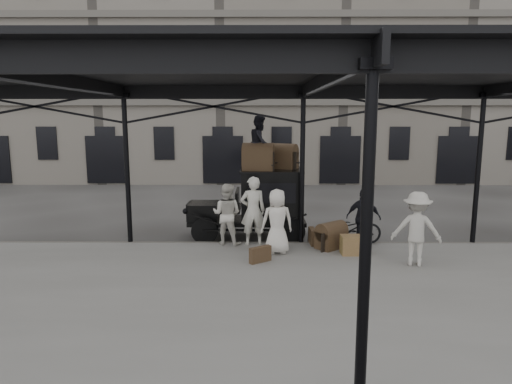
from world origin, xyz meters
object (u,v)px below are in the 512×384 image
Objects in this scene: taxi at (261,200)px; bicycle at (351,228)px; porter_left at (253,211)px; porter_official at (363,218)px; steamer_trunk_platform at (331,237)px; steamer_trunk_roof_near at (258,159)px.

taxi is 2.08× the size of bicycle.
porter_official is at bearing 169.47° from porter_left.
taxi is 4.34× the size of steamer_trunk_platform.
taxi is 2.91m from bicycle.
taxi reaches higher than porter_official.
steamer_trunk_roof_near is (-0.08, -0.25, 1.32)m from taxi.
porter_left is at bearing 132.35° from steamer_trunk_platform.
steamer_trunk_roof_near is (-2.97, 1.10, 1.55)m from porter_official.
porter_left is 2.87m from bicycle.
bicycle is 1.89× the size of steamer_trunk_roof_near.
steamer_trunk_roof_near is (0.15, 1.00, 1.38)m from porter_left.
bicycle is 3.42m from steamer_trunk_roof_near.
bicycle is at bearing 172.48° from porter_left.
steamer_trunk_roof_near is (-2.67, 0.95, 1.91)m from bicycle.
taxi is 2.24× the size of porter_official.
taxi is 3.19m from porter_official.
steamer_trunk_roof_near reaches higher than porter_official.
steamer_trunk_roof_near is at bearing -108.07° from taxi.
porter_official is 3.53m from steamer_trunk_roof_near.
steamer_trunk_platform is at bearing 115.05° from bicycle.
taxi reaches higher than porter_left.
porter_official is at bearing -24.91° from steamer_trunk_platform.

